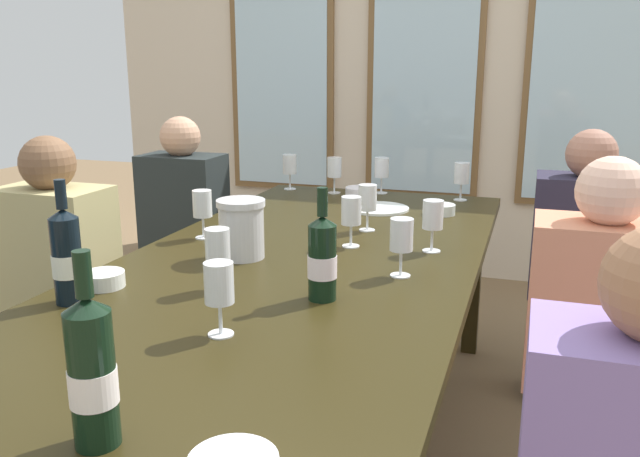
{
  "coord_description": "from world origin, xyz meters",
  "views": [
    {
      "loc": [
        0.69,
        -1.84,
        1.34
      ],
      "look_at": [
        0.0,
        0.24,
        0.79
      ],
      "focal_mm": 36.57,
      "sensor_mm": 36.0,
      "label": 1
    }
  ],
  "objects_px": {
    "wine_glass_5": "(368,200)",
    "seated_person_3": "(593,360)",
    "tasting_bowl_0": "(104,280)",
    "wine_glass_11": "(402,236)",
    "wine_glass_4": "(381,168)",
    "dining_table": "(296,280)",
    "seated_person_5": "(579,277)",
    "metal_pitcher": "(241,228)",
    "wine_glass_8": "(462,174)",
    "wine_glass_10": "(218,249)",
    "wine_glass_0": "(351,213)",
    "wine_bottle_1": "(67,256)",
    "tasting_bowl_1": "(361,193)",
    "wine_glass_6": "(290,165)",
    "wine_glass_9": "(219,285)",
    "wine_bottle_0": "(322,258)",
    "seated_person_4": "(185,237)",
    "tasting_bowl_3": "(441,209)",
    "wine_glass_3": "(334,169)",
    "seated_person_2": "(61,298)",
    "wine_glass_2": "(202,206)",
    "white_plate_0": "(378,208)",
    "wine_glass_1": "(433,217)",
    "wine_bottle_2": "(92,372)"
  },
  "relations": [
    {
      "from": "wine_glass_5",
      "to": "seated_person_3",
      "type": "height_order",
      "value": "seated_person_3"
    },
    {
      "from": "wine_glass_10",
      "to": "seated_person_2",
      "type": "relative_size",
      "value": 0.16
    },
    {
      "from": "wine_glass_5",
      "to": "wine_glass_11",
      "type": "relative_size",
      "value": 1.0
    },
    {
      "from": "white_plate_0",
      "to": "wine_glass_2",
      "type": "bearing_deg",
      "value": -126.36
    },
    {
      "from": "wine_glass_4",
      "to": "wine_glass_10",
      "type": "distance_m",
      "value": 1.5
    },
    {
      "from": "seated_person_2",
      "to": "wine_glass_2",
      "type": "bearing_deg",
      "value": 22.27
    },
    {
      "from": "tasting_bowl_3",
      "to": "wine_glass_3",
      "type": "bearing_deg",
      "value": 151.59
    },
    {
      "from": "tasting_bowl_1",
      "to": "wine_glass_0",
      "type": "relative_size",
      "value": 0.84
    },
    {
      "from": "wine_bottle_2",
      "to": "seated_person_5",
      "type": "height_order",
      "value": "seated_person_5"
    },
    {
      "from": "wine_glass_5",
      "to": "wine_glass_11",
      "type": "bearing_deg",
      "value": -65.37
    },
    {
      "from": "wine_bottle_1",
      "to": "wine_glass_11",
      "type": "height_order",
      "value": "wine_bottle_1"
    },
    {
      "from": "wine_bottle_0",
      "to": "tasting_bowl_0",
      "type": "relative_size",
      "value": 2.56
    },
    {
      "from": "wine_glass_2",
      "to": "wine_glass_3",
      "type": "xyz_separation_m",
      "value": [
        0.2,
        0.95,
        0.0
      ]
    },
    {
      "from": "metal_pitcher",
      "to": "seated_person_4",
      "type": "xyz_separation_m",
      "value": [
        -0.71,
        0.87,
        -0.31
      ]
    },
    {
      "from": "metal_pitcher",
      "to": "wine_glass_8",
      "type": "relative_size",
      "value": 1.09
    },
    {
      "from": "wine_glass_0",
      "to": "wine_glass_11",
      "type": "relative_size",
      "value": 1.0
    },
    {
      "from": "dining_table",
      "to": "seated_person_3",
      "type": "xyz_separation_m",
      "value": [
        0.89,
        0.02,
        -0.15
      ]
    },
    {
      "from": "wine_glass_4",
      "to": "wine_glass_8",
      "type": "distance_m",
      "value": 0.39
    },
    {
      "from": "wine_glass_2",
      "to": "wine_glass_8",
      "type": "distance_m",
      "value": 1.25
    },
    {
      "from": "tasting_bowl_3",
      "to": "seated_person_4",
      "type": "xyz_separation_m",
      "value": [
        -1.23,
        0.04,
        -0.23
      ]
    },
    {
      "from": "tasting_bowl_3",
      "to": "wine_glass_4",
      "type": "height_order",
      "value": "wine_glass_4"
    },
    {
      "from": "wine_glass_9",
      "to": "wine_glass_10",
      "type": "bearing_deg",
      "value": 117.62
    },
    {
      "from": "wine_glass_3",
      "to": "wine_glass_5",
      "type": "distance_m",
      "value": 0.74
    },
    {
      "from": "wine_glass_1",
      "to": "metal_pitcher",
      "type": "bearing_deg",
      "value": -155.33
    },
    {
      "from": "wine_glass_1",
      "to": "seated_person_3",
      "type": "height_order",
      "value": "seated_person_3"
    },
    {
      "from": "wine_bottle_1",
      "to": "wine_glass_2",
      "type": "bearing_deg",
      "value": 88.49
    },
    {
      "from": "wine_bottle_0",
      "to": "wine_bottle_2",
      "type": "distance_m",
      "value": 0.77
    },
    {
      "from": "wine_glass_6",
      "to": "seated_person_5",
      "type": "xyz_separation_m",
      "value": [
        1.35,
        -0.33,
        -0.34
      ]
    },
    {
      "from": "wine_glass_6",
      "to": "wine_glass_9",
      "type": "xyz_separation_m",
      "value": [
        0.49,
        -1.73,
        0.0
      ]
    },
    {
      "from": "white_plate_0",
      "to": "wine_bottle_1",
      "type": "height_order",
      "value": "wine_bottle_1"
    },
    {
      "from": "wine_glass_3",
      "to": "wine_glass_8",
      "type": "relative_size",
      "value": 1.0
    },
    {
      "from": "dining_table",
      "to": "wine_glass_4",
      "type": "bearing_deg",
      "value": 90.15
    },
    {
      "from": "dining_table",
      "to": "wine_glass_6",
      "type": "distance_m",
      "value": 1.24
    },
    {
      "from": "tasting_bowl_0",
      "to": "seated_person_3",
      "type": "distance_m",
      "value": 1.41
    },
    {
      "from": "wine_glass_9",
      "to": "seated_person_4",
      "type": "bearing_deg",
      "value": 122.72
    },
    {
      "from": "wine_glass_2",
      "to": "wine_glass_9",
      "type": "relative_size",
      "value": 1.0
    },
    {
      "from": "wine_glass_2",
      "to": "metal_pitcher",
      "type": "bearing_deg",
      "value": -37.12
    },
    {
      "from": "wine_glass_3",
      "to": "wine_glass_11",
      "type": "xyz_separation_m",
      "value": [
        0.56,
        -1.15,
        0.0
      ]
    },
    {
      "from": "wine_glass_9",
      "to": "seated_person_4",
      "type": "height_order",
      "value": "seated_person_4"
    },
    {
      "from": "wine_glass_8",
      "to": "seated_person_3",
      "type": "xyz_separation_m",
      "value": [
        0.51,
        -1.11,
        -0.34
      ]
    },
    {
      "from": "wine_glass_1",
      "to": "wine_glass_8",
      "type": "distance_m",
      "value": 0.88
    },
    {
      "from": "metal_pitcher",
      "to": "wine_glass_11",
      "type": "distance_m",
      "value": 0.52
    },
    {
      "from": "tasting_bowl_1",
      "to": "wine_glass_1",
      "type": "xyz_separation_m",
      "value": [
        0.45,
        -0.79,
        0.09
      ]
    },
    {
      "from": "wine_glass_4",
      "to": "wine_glass_11",
      "type": "relative_size",
      "value": 1.0
    },
    {
      "from": "wine_glass_9",
      "to": "dining_table",
      "type": "bearing_deg",
      "value": 93.48
    },
    {
      "from": "wine_glass_4",
      "to": "wine_glass_11",
      "type": "bearing_deg",
      "value": -74.19
    },
    {
      "from": "dining_table",
      "to": "seated_person_5",
      "type": "height_order",
      "value": "seated_person_5"
    },
    {
      "from": "wine_bottle_1",
      "to": "wine_glass_6",
      "type": "height_order",
      "value": "wine_bottle_1"
    },
    {
      "from": "seated_person_2",
      "to": "tasting_bowl_0",
      "type": "bearing_deg",
      "value": -37.78
    },
    {
      "from": "wine_glass_5",
      "to": "wine_bottle_0",
      "type": "bearing_deg",
      "value": -84.73
    }
  ]
}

